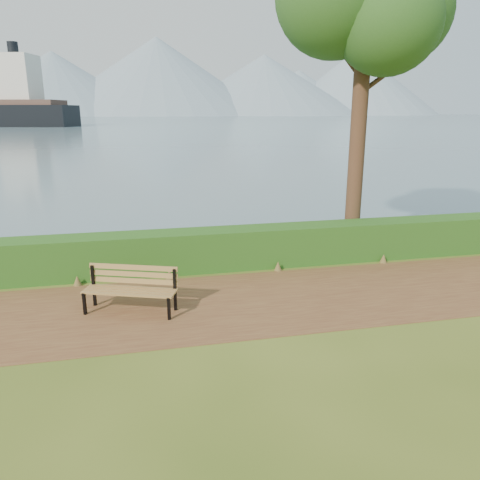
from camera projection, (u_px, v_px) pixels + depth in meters
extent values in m
plane|color=#3E5418|center=(232.00, 309.00, 9.48)|extent=(140.00, 140.00, 0.00)
cube|color=brown|center=(229.00, 303.00, 9.76)|extent=(40.00, 3.40, 0.01)
cube|color=#204F16|center=(211.00, 249.00, 11.79)|extent=(32.00, 0.85, 1.00)
cube|color=#3F5A66|center=(136.00, 118.00, 254.09)|extent=(700.00, 510.00, 0.00)
cone|color=gray|center=(54.00, 84.00, 362.19)|extent=(160.00, 160.00, 48.00)
cone|color=gray|center=(158.00, 77.00, 386.41)|extent=(190.00, 190.00, 62.00)
cone|color=gray|center=(264.00, 85.00, 402.08)|extent=(170.00, 170.00, 50.00)
cone|color=gray|center=(356.00, 82.00, 429.19)|extent=(150.00, 150.00, 58.00)
cone|color=gray|center=(122.00, 94.00, 407.28)|extent=(120.00, 120.00, 35.00)
cone|color=gray|center=(298.00, 93.00, 435.28)|extent=(130.00, 130.00, 40.00)
cube|color=black|center=(84.00, 304.00, 9.15)|extent=(0.07, 0.07, 0.46)
cube|color=black|center=(94.00, 286.00, 9.52)|extent=(0.07, 0.07, 0.87)
cube|color=black|center=(89.00, 290.00, 9.31)|extent=(0.23, 0.51, 0.05)
cube|color=black|center=(169.00, 309.00, 8.92)|extent=(0.07, 0.07, 0.46)
cube|color=black|center=(175.00, 290.00, 9.29)|extent=(0.07, 0.07, 0.87)
cube|color=black|center=(172.00, 295.00, 9.08)|extent=(0.23, 0.51, 0.05)
cube|color=olive|center=(126.00, 295.00, 9.00)|extent=(1.74, 0.73, 0.04)
cube|color=olive|center=(128.00, 292.00, 9.12)|extent=(1.74, 0.73, 0.04)
cube|color=olive|center=(131.00, 290.00, 9.24)|extent=(1.74, 0.73, 0.04)
cube|color=olive|center=(133.00, 288.00, 9.37)|extent=(1.74, 0.73, 0.04)
cube|color=olive|center=(134.00, 281.00, 9.39)|extent=(1.73, 0.68, 0.10)
cube|color=olive|center=(133.00, 274.00, 9.36)|extent=(1.73, 0.68, 0.10)
cube|color=olive|center=(133.00, 267.00, 9.32)|extent=(1.73, 0.68, 0.10)
cylinder|color=#352015|center=(359.00, 113.00, 12.36)|extent=(0.42, 0.42, 7.63)
sphere|color=#204A18|center=(398.00, 11.00, 12.04)|extent=(2.75, 2.75, 2.75)
sphere|color=#204A18|center=(388.00, 21.00, 11.10)|extent=(2.54, 2.54, 2.54)
cylinder|color=#352015|center=(378.00, 80.00, 12.23)|extent=(1.11, 0.13, 0.83)
cylinder|color=#352015|center=(346.00, 58.00, 12.00)|extent=(0.86, 0.40, 0.76)
cube|color=silver|center=(17.00, 79.00, 115.72)|extent=(11.25, 10.69, 11.45)
cylinder|color=black|center=(13.00, 50.00, 113.91)|extent=(2.50, 2.50, 3.64)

